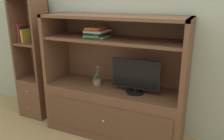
% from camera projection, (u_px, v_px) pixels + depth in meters
% --- Properties ---
extents(painted_rear_wall, '(6.00, 0.10, 2.80)m').
position_uv_depth(painted_rear_wall, '(124.00, 26.00, 3.03)').
color(painted_rear_wall, '#ADB29E').
rests_on(painted_rear_wall, ground_plane).
extents(media_console, '(1.79, 0.60, 1.57)m').
position_uv_depth(media_console, '(114.00, 99.00, 3.01)').
color(media_console, brown).
rests_on(media_console, ground_plane).
extents(tv_monitor, '(0.59, 0.22, 0.42)m').
position_uv_depth(tv_monitor, '(135.00, 76.00, 2.73)').
color(tv_monitor, black).
rests_on(tv_monitor, media_console).
extents(potted_plant, '(0.11, 0.12, 0.26)m').
position_uv_depth(potted_plant, '(97.00, 82.00, 3.05)').
color(potted_plant, '#8C7251').
rests_on(potted_plant, media_console).
extents(magazine_stack, '(0.28, 0.35, 0.12)m').
position_uv_depth(magazine_stack, '(97.00, 32.00, 2.84)').
color(magazine_stack, silver).
rests_on(magazine_stack, media_console).
extents(bookshelf_tall, '(0.44, 0.38, 1.77)m').
position_uv_depth(bookshelf_tall, '(35.00, 78.00, 3.49)').
color(bookshelf_tall, brown).
rests_on(bookshelf_tall, ground_plane).
extents(upright_book_row, '(0.09, 0.17, 0.26)m').
position_uv_depth(upright_book_row, '(24.00, 34.00, 3.33)').
color(upright_book_row, red).
rests_on(upright_book_row, bookshelf_tall).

